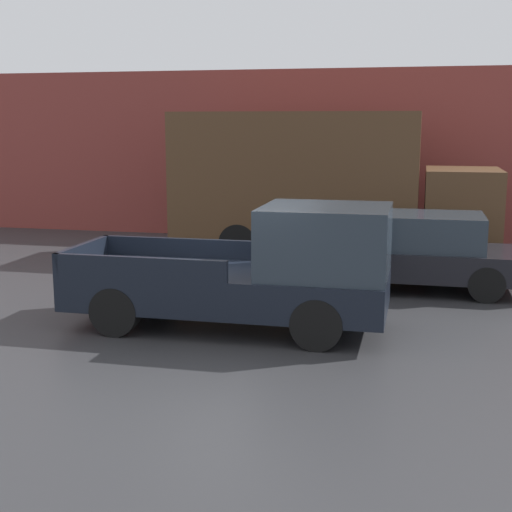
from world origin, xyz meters
TOP-DOWN VIEW (x-y plane):
  - ground_plane at (0.00, 0.00)m, footprint 60.00×60.00m
  - building_wall at (0.00, 9.67)m, footprint 28.00×0.15m
  - pickup_truck at (0.32, 0.13)m, footprint 5.28×2.00m
  - car at (2.80, 3.70)m, footprint 4.50×1.91m
  - delivery_truck at (0.35, 6.73)m, footprint 7.95×2.47m

SIDE VIEW (x-z plane):
  - ground_plane at x=0.00m, z-range 0.00..0.00m
  - car at x=2.80m, z-range 0.01..1.58m
  - pickup_truck at x=0.32m, z-range -0.07..2.02m
  - delivery_truck at x=0.35m, z-range 0.10..3.75m
  - building_wall at x=0.00m, z-range 0.00..4.89m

